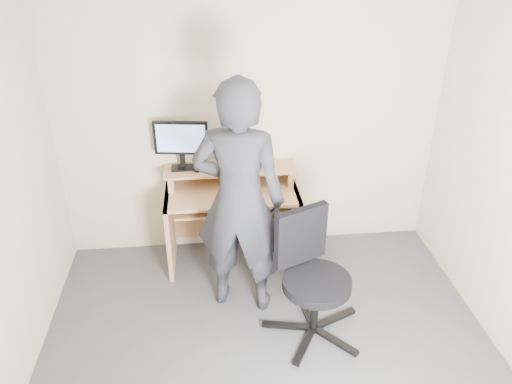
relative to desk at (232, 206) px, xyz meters
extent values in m
plane|color=#4D4C51|center=(0.20, -1.53, -0.55)|extent=(3.50, 3.50, 0.00)
cube|color=beige|center=(0.20, 0.22, 0.70)|extent=(3.50, 0.02, 2.50)
cube|color=white|center=(0.20, -1.53, 1.95)|extent=(3.50, 3.50, 0.02)
cube|color=tan|center=(-0.58, -0.08, -0.17)|extent=(0.04, 0.60, 0.75)
cube|color=tan|center=(0.58, -0.08, -0.17)|extent=(0.04, 0.60, 0.75)
cube|color=tan|center=(0.00, -0.08, 0.19)|extent=(1.20, 0.60, 0.03)
cube|color=tan|center=(0.00, -0.16, 0.09)|extent=(1.02, 0.38, 0.02)
cube|color=tan|center=(-0.54, 0.07, 0.28)|extent=(0.05, 0.28, 0.15)
cube|color=tan|center=(0.54, 0.07, 0.28)|extent=(0.05, 0.28, 0.15)
cube|color=tan|center=(0.00, 0.07, 0.35)|extent=(1.20, 0.30, 0.02)
cube|color=tan|center=(0.00, 0.21, -0.12)|extent=(1.20, 0.03, 0.65)
cube|color=black|center=(-0.43, 0.10, 0.37)|extent=(0.21, 0.13, 0.01)
cube|color=black|center=(-0.43, 0.12, 0.44)|extent=(0.05, 0.04, 0.13)
cube|color=black|center=(-0.43, 0.09, 0.66)|extent=(0.48, 0.10, 0.31)
cube|color=#88A1EC|center=(-0.43, 0.08, 0.66)|extent=(0.43, 0.06, 0.26)
cube|color=black|center=(-0.05, 0.08, 0.46)|extent=(0.10, 0.14, 0.20)
cylinder|color=#AFB0B4|center=(0.01, 0.06, 0.46)|extent=(0.10, 0.10, 0.19)
cube|color=black|center=(0.24, 0.06, 0.37)|extent=(0.08, 0.13, 0.01)
cube|color=black|center=(-0.31, 0.02, 0.38)|extent=(0.06, 0.05, 0.03)
torus|color=silver|center=(-0.16, 0.12, 0.37)|extent=(0.20, 0.20, 0.06)
cube|color=black|center=(-0.01, -0.17, 0.12)|extent=(0.48, 0.22, 0.03)
ellipsoid|color=black|center=(0.39, -0.18, 0.22)|extent=(0.11, 0.09, 0.04)
cube|color=black|center=(0.76, -1.03, -0.51)|extent=(0.39, 0.21, 0.03)
cube|color=black|center=(0.55, -0.91, -0.51)|extent=(0.09, 0.40, 0.03)
cube|color=black|center=(0.37, -1.08, -0.51)|extent=(0.40, 0.13, 0.03)
cube|color=black|center=(0.47, -1.30, -0.51)|extent=(0.25, 0.37, 0.03)
cube|color=black|center=(0.71, -1.28, -0.51)|extent=(0.31, 0.33, 0.03)
cylinder|color=black|center=(0.57, -1.12, -0.28)|extent=(0.06, 0.06, 0.42)
cylinder|color=black|center=(0.57, -1.12, -0.05)|extent=(0.53, 0.53, 0.07)
cube|color=black|center=(0.48, -0.91, 0.24)|extent=(0.43, 0.24, 0.47)
imported|color=black|center=(0.03, -0.68, 0.44)|extent=(0.82, 0.65, 1.98)
camera|label=1|loc=(-0.19, -4.01, 2.37)|focal=35.00mm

